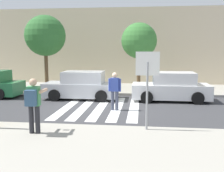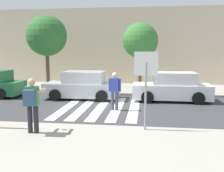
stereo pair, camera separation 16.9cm
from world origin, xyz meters
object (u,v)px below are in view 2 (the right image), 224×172
(parked_car_white, at_px, (172,88))
(street_tree_center, at_px, (140,41))
(photographer_with_backpack, at_px, (32,101))
(parked_car_silver, at_px, (83,86))
(street_tree_west, at_px, (47,36))
(pedestrian_crossing, at_px, (115,89))
(stop_sign, at_px, (146,73))

(parked_car_white, relative_size, street_tree_center, 0.95)
(photographer_with_backpack, height_order, parked_car_silver, photographer_with_backpack)
(photographer_with_backpack, relative_size, street_tree_west, 0.36)
(pedestrian_crossing, distance_m, street_tree_west, 7.58)
(parked_car_white, distance_m, street_tree_center, 4.22)
(pedestrian_crossing, relative_size, parked_car_silver, 0.42)
(photographer_with_backpack, height_order, parked_car_white, photographer_with_backpack)
(photographer_with_backpack, distance_m, parked_car_silver, 6.66)
(stop_sign, xyz_separation_m, street_tree_west, (-6.45, 8.19, 1.64))
(stop_sign, xyz_separation_m, parked_car_silver, (-3.52, 5.82, -1.26))
(photographer_with_backpack, xyz_separation_m, street_tree_west, (-2.97, 9.03, 2.47))
(street_tree_center, bearing_deg, street_tree_west, -175.83)
(stop_sign, xyz_separation_m, street_tree_center, (-0.40, 8.63, 1.31))
(parked_car_silver, distance_m, parked_car_white, 4.92)
(street_tree_west, distance_m, street_tree_center, 6.08)
(parked_car_white, bearing_deg, photographer_with_backpack, -126.32)
(stop_sign, height_order, photographer_with_backpack, stop_sign)
(parked_car_silver, relative_size, street_tree_west, 0.85)
(pedestrian_crossing, xyz_separation_m, street_tree_west, (-5.06, 4.97, 2.66))
(street_tree_center, bearing_deg, parked_car_silver, -137.88)
(photographer_with_backpack, xyz_separation_m, street_tree_center, (3.08, 9.47, 2.13))
(parked_car_silver, bearing_deg, street_tree_center, 42.12)
(stop_sign, height_order, street_tree_center, street_tree_center)
(stop_sign, relative_size, parked_car_silver, 0.62)
(parked_car_white, bearing_deg, street_tree_west, 163.18)
(parked_car_white, bearing_deg, parked_car_silver, 180.00)
(pedestrian_crossing, bearing_deg, parked_car_white, 42.92)
(stop_sign, distance_m, street_tree_west, 10.56)
(parked_car_silver, bearing_deg, pedestrian_crossing, -50.74)
(street_tree_west, bearing_deg, stop_sign, -51.76)
(pedestrian_crossing, distance_m, street_tree_center, 5.98)
(parked_car_silver, distance_m, street_tree_center, 4.93)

